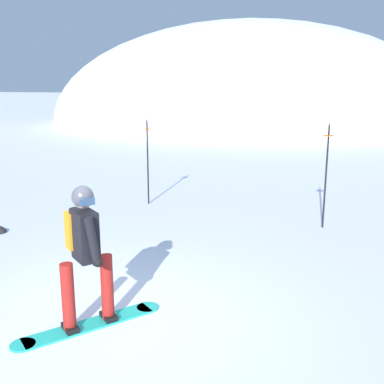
% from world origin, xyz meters
% --- Properties ---
extents(ground_plane, '(300.00, 300.00, 0.00)m').
position_xyz_m(ground_plane, '(0.00, 0.00, 0.00)').
color(ground_plane, white).
extents(ridge_peak_main, '(29.08, 26.17, 14.73)m').
position_xyz_m(ridge_peak_main, '(-6.68, 29.57, 0.00)').
color(ridge_peak_main, white).
rests_on(ridge_peak_main, ground).
extents(snowboarder_main, '(1.15, 1.57, 1.71)m').
position_xyz_m(snowboarder_main, '(-0.19, -0.21, 0.92)').
color(snowboarder_main, '#23B7A3').
rests_on(snowboarder_main, ground).
extents(piste_marker_near, '(0.20, 0.20, 2.11)m').
position_xyz_m(piste_marker_near, '(1.96, 4.81, 1.20)').
color(piste_marker_near, black).
rests_on(piste_marker_near, ground).
extents(piste_marker_far, '(0.20, 0.20, 2.06)m').
position_xyz_m(piste_marker_far, '(-2.19, 5.19, 1.17)').
color(piste_marker_far, black).
rests_on(piste_marker_far, ground).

